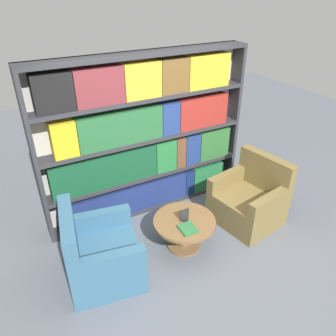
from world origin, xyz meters
The scene contains 7 objects.
ground_plane centered at (0.00, 0.00, 0.00)m, with size 14.00×14.00×0.00m, color slate.
bookshelf centered at (-0.01, 1.37, 1.13)m, with size 3.00×0.30×2.30m.
armchair_left centered at (-1.09, 0.37, 0.32)m, with size 0.94×0.98×0.95m.
armchair_right centered at (1.13, 0.37, 0.32)m, with size 0.94×0.98×0.95m.
coffee_table centered at (0.02, 0.33, 0.30)m, with size 0.79×0.79×0.42m.
table_sign centered at (0.02, 0.33, 0.50)m, with size 0.12×0.06×0.17m.
stray_book centered at (-0.04, 0.16, 0.44)m, with size 0.20×0.22×0.03m.
Camera 1 is at (-1.71, -2.41, 3.08)m, focal length 35.00 mm.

